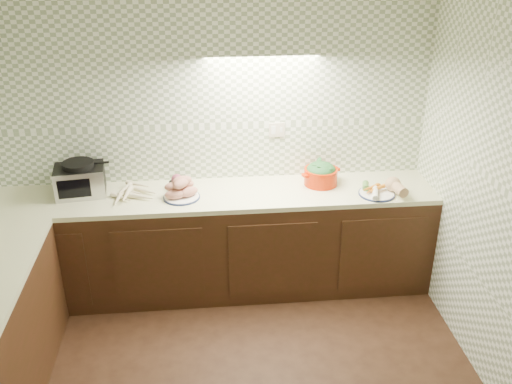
{
  "coord_description": "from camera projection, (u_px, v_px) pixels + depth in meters",
  "views": [
    {
      "loc": [
        -0.06,
        -2.63,
        2.92
      ],
      "look_at": [
        0.32,
        1.25,
        1.02
      ],
      "focal_mm": 40.0,
      "sensor_mm": 36.0,
      "label": 1
    }
  ],
  "objects": [
    {
      "name": "parsnip_pile",
      "position": [
        133.0,
        190.0,
        4.57
      ],
      "size": [
        0.34,
        0.36,
        0.08
      ],
      "color": "beige",
      "rests_on": "counter"
    },
    {
      "name": "veg_plate",
      "position": [
        384.0,
        188.0,
        4.57
      ],
      "size": [
        0.35,
        0.31,
        0.13
      ],
      "rotation": [
        0.0,
        0.0,
        0.03
      ],
      "color": "#161F46",
      "rests_on": "counter"
    },
    {
      "name": "dutch_oven",
      "position": [
        321.0,
        174.0,
        4.7
      ],
      "size": [
        0.36,
        0.36,
        0.19
      ],
      "rotation": [
        0.0,
        0.0,
        0.37
      ],
      "color": "red",
      "rests_on": "counter"
    },
    {
      "name": "onion_bowl",
      "position": [
        179.0,
        183.0,
        4.64
      ],
      "size": [
        0.17,
        0.17,
        0.13
      ],
      "color": "black",
      "rests_on": "counter"
    },
    {
      "name": "counter",
      "position": [
        121.0,
        307.0,
        3.99
      ],
      "size": [
        3.6,
        3.6,
        0.9
      ],
      "color": "#301F0E",
      "rests_on": "ground"
    },
    {
      "name": "sweet_potato_plate",
      "position": [
        181.0,
        190.0,
        4.49
      ],
      "size": [
        0.3,
        0.29,
        0.17
      ],
      "rotation": [
        0.0,
        0.0,
        0.41
      ],
      "color": "#161F46",
      "rests_on": "counter"
    },
    {
      "name": "toaster_oven",
      "position": [
        80.0,
        179.0,
        4.53
      ],
      "size": [
        0.41,
        0.34,
        0.27
      ],
      "rotation": [
        0.0,
        0.0,
        0.12
      ],
      "color": "black",
      "rests_on": "counter"
    },
    {
      "name": "room",
      "position": [
        217.0,
        195.0,
        2.92
      ],
      "size": [
        3.6,
        3.6,
        2.6
      ],
      "color": "black",
      "rests_on": "ground"
    }
  ]
}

